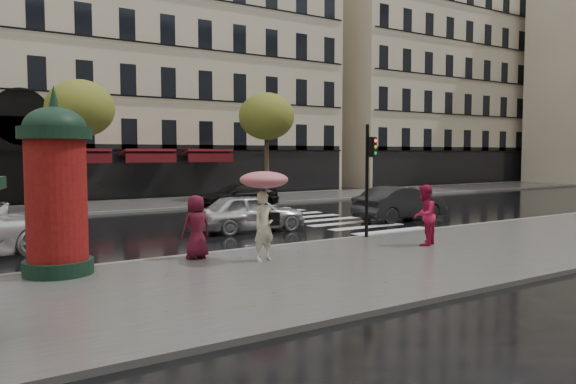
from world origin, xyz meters
TOP-DOWN VIEW (x-y plane):
  - ground at (0.00, 0.00)m, footprint 160.00×160.00m
  - near_sidewalk at (0.00, -0.50)m, footprint 90.00×7.00m
  - far_sidewalk at (0.00, 19.00)m, footprint 90.00×6.00m
  - near_kerb at (0.00, 3.00)m, footprint 90.00×0.25m
  - far_kerb at (0.00, 16.00)m, footprint 90.00×0.25m
  - zebra_crossing at (6.00, 9.60)m, footprint 3.60×11.75m
  - bldg_far_corner at (6.00, 30.00)m, footprint 26.00×14.00m
  - bldg_far_right at (34.00, 30.00)m, footprint 24.00×14.00m
  - tree_far_left at (-2.00, 18.00)m, footprint 3.40×3.40m
  - tree_far_right at (9.00, 18.00)m, footprint 3.40×3.40m
  - woman_umbrella at (-1.42, 1.10)m, footprint 1.27×1.27m
  - woman_red at (4.00, 0.52)m, footprint 1.13×1.04m
  - man_burgundy at (-2.77, 2.40)m, footprint 0.89×0.63m
  - morris_column at (-6.30, 2.40)m, footprint 1.64×1.64m
  - traffic_light at (3.69, 2.73)m, footprint 0.28×0.38m
  - car_silver at (1.45, 6.87)m, footprint 4.36×2.10m
  - car_darkgrey at (8.70, 6.24)m, footprint 4.64×1.87m
  - car_black at (5.31, 15.00)m, footprint 4.67×2.13m

SIDE VIEW (x-z plane):
  - ground at x=0.00m, z-range 0.00..0.00m
  - zebra_crossing at x=6.00m, z-range 0.00..0.01m
  - near_sidewalk at x=0.00m, z-range 0.00..0.12m
  - far_sidewalk at x=0.00m, z-range 0.00..0.12m
  - near_kerb at x=0.00m, z-range 0.00..0.14m
  - far_kerb at x=0.00m, z-range 0.00..0.14m
  - car_black at x=5.31m, z-range 0.00..1.33m
  - car_silver at x=1.45m, z-range 0.00..1.44m
  - car_darkgrey at x=8.70m, z-range 0.00..1.50m
  - man_burgundy at x=-2.77m, z-range 0.12..1.84m
  - woman_red at x=4.00m, z-range 0.12..1.99m
  - woman_umbrella at x=-1.42m, z-range 0.51..2.96m
  - morris_column at x=-6.30m, z-range 0.03..4.45m
  - traffic_light at x=3.69m, z-range 0.52..4.33m
  - tree_far_left at x=-2.00m, z-range 1.85..8.49m
  - tree_far_right at x=9.00m, z-range 1.85..8.49m
  - bldg_far_corner at x=6.00m, z-range -0.14..22.76m
  - bldg_far_right at x=34.00m, z-range -0.14..22.76m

